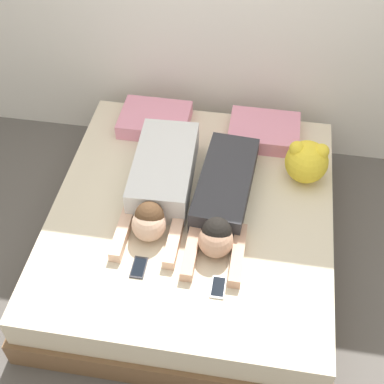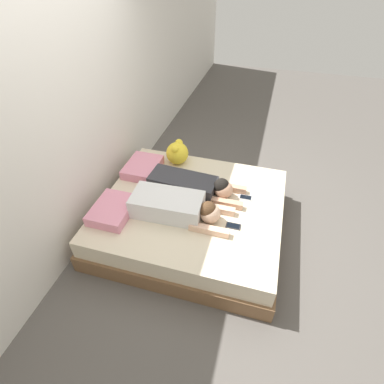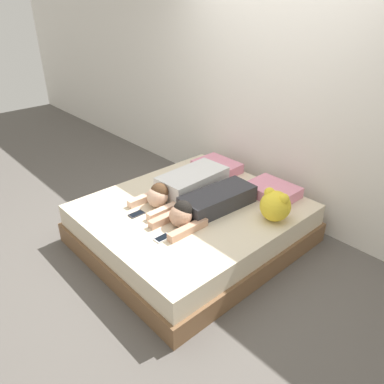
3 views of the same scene
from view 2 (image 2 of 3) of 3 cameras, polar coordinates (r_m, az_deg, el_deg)
ground_plane at (r=3.56m, az=-0.00°, el=-6.92°), size 12.00×12.00×0.00m
wall_back at (r=3.22m, az=-20.58°, el=13.76°), size 12.00×0.06×2.60m
bed at (r=3.41m, az=-0.00°, el=-4.61°), size 1.81×1.99×0.41m
pillow_head_left at (r=3.21m, az=-14.88°, el=-3.29°), size 0.49×0.38×0.11m
pillow_head_right at (r=3.73m, az=-9.36°, el=4.69°), size 0.49×0.38×0.11m
person_left at (r=3.06m, az=-2.84°, el=-2.81°), size 0.40×1.05×0.24m
person_right at (r=3.35m, az=0.59°, el=1.28°), size 0.36×1.09×0.23m
cell_phone_left at (r=3.04m, az=7.87°, el=-6.42°), size 0.08×0.15×0.01m
cell_phone_right at (r=3.37m, az=10.17°, el=-1.04°), size 0.08×0.15×0.01m
plush_toy at (r=3.79m, az=-2.83°, el=7.50°), size 0.28×0.28×0.29m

